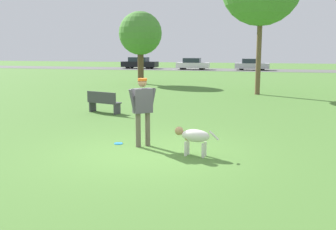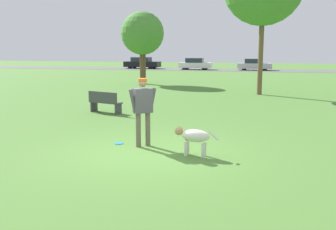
% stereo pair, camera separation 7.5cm
% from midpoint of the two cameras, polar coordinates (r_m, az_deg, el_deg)
% --- Properties ---
extents(ground_plane, '(120.00, 120.00, 0.00)m').
position_cam_midpoint_polar(ground_plane, '(9.62, -3.49, -5.44)').
color(ground_plane, '#4C7A33').
extents(far_road_strip, '(120.00, 6.00, 0.01)m').
position_cam_midpoint_polar(far_road_strip, '(46.39, 10.78, 6.43)').
color(far_road_strip, '#5B5B59').
rests_on(far_road_strip, ground_plane).
extents(person, '(0.63, 0.56, 1.76)m').
position_cam_midpoint_polar(person, '(10.00, -3.91, 1.34)').
color(person, '#665B4C').
rests_on(person, ground_plane).
extents(dog, '(1.09, 0.40, 0.67)m').
position_cam_midpoint_polar(dog, '(9.22, 3.48, -3.12)').
color(dog, silver).
rests_on(dog, ground_plane).
extents(frisbee, '(0.23, 0.23, 0.02)m').
position_cam_midpoint_polar(frisbee, '(10.53, -7.41, -4.13)').
color(frisbee, '#268CE5').
rests_on(frisbee, ground_plane).
extents(tree_far_left, '(3.01, 3.01, 5.04)m').
position_cam_midpoint_polar(tree_far_left, '(28.00, -4.12, 11.69)').
color(tree_far_left, brown).
rests_on(tree_far_left, ground_plane).
extents(parked_car_black, '(4.44, 1.85, 1.40)m').
position_cam_midpoint_polar(parked_car_black, '(49.17, -4.20, 7.53)').
color(parked_car_black, black).
rests_on(parked_car_black, ground_plane).
extents(parked_car_white, '(3.84, 1.74, 1.36)m').
position_cam_midpoint_polar(parked_car_white, '(46.76, 3.55, 7.41)').
color(parked_car_white, white).
rests_on(parked_car_white, ground_plane).
extents(parked_car_silver, '(3.93, 1.90, 1.31)m').
position_cam_midpoint_polar(parked_car_silver, '(46.47, 12.00, 7.17)').
color(parked_car_silver, '#B7B7BC').
rests_on(parked_car_silver, ground_plane).
extents(park_bench, '(1.46, 0.80, 0.84)m').
position_cam_midpoint_polar(park_bench, '(15.52, -9.51, 1.94)').
color(park_bench, '#47474C').
rests_on(park_bench, ground_plane).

